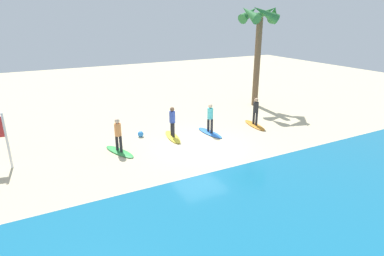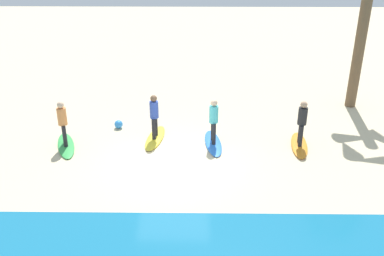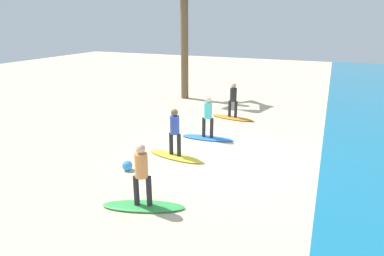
# 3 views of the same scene
# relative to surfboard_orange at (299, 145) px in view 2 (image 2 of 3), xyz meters

# --- Properties ---
(ground_plane) EXTENTS (60.00, 60.00, 0.00)m
(ground_plane) POSITION_rel_surfboard_orange_xyz_m (4.46, 1.13, -0.04)
(ground_plane) COLOR beige
(surfboard_orange) EXTENTS (0.83, 2.15, 0.09)m
(surfboard_orange) POSITION_rel_surfboard_orange_xyz_m (0.00, 0.00, 0.00)
(surfboard_orange) COLOR orange
(surfboard_orange) RESTS_ON ground
(surfer_orange) EXTENTS (0.32, 0.46, 1.64)m
(surfer_orange) POSITION_rel_surfboard_orange_xyz_m (0.00, 0.00, 0.99)
(surfer_orange) COLOR #232328
(surfer_orange) RESTS_ON surfboard_orange
(surfboard_blue) EXTENTS (0.76, 2.14, 0.09)m
(surfboard_blue) POSITION_rel_surfboard_orange_xyz_m (3.08, -0.12, 0.00)
(surfboard_blue) COLOR blue
(surfboard_blue) RESTS_ON ground
(surfer_blue) EXTENTS (0.32, 0.46, 1.64)m
(surfer_blue) POSITION_rel_surfboard_orange_xyz_m (3.08, -0.12, 0.99)
(surfer_blue) COLOR #232328
(surfer_blue) RESTS_ON surfboard_blue
(surfboard_yellow) EXTENTS (0.84, 2.16, 0.09)m
(surfboard_yellow) POSITION_rel_surfboard_orange_xyz_m (5.22, -0.51, 0.00)
(surfboard_yellow) COLOR yellow
(surfboard_yellow) RESTS_ON ground
(surfer_yellow) EXTENTS (0.32, 0.46, 1.64)m
(surfer_yellow) POSITION_rel_surfboard_orange_xyz_m (5.22, -0.51, 0.99)
(surfer_yellow) COLOR #232328
(surfer_yellow) RESTS_ON surfboard_yellow
(surfboard_green) EXTENTS (1.23, 2.17, 0.09)m
(surfboard_green) POSITION_rel_surfboard_orange_xyz_m (8.36, 0.13, 0.00)
(surfboard_green) COLOR green
(surfboard_green) RESTS_ON ground
(surfer_green) EXTENTS (0.32, 0.44, 1.64)m
(surfer_green) POSITION_rel_surfboard_orange_xyz_m (8.36, 0.13, 0.99)
(surfer_green) COLOR #232328
(surfer_green) RESTS_ON surfboard_green
(beach_ball) EXTENTS (0.32, 0.32, 0.32)m
(beach_ball) POSITION_rel_surfboard_orange_xyz_m (6.72, -1.45, 0.12)
(beach_ball) COLOR #338CE5
(beach_ball) RESTS_ON ground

